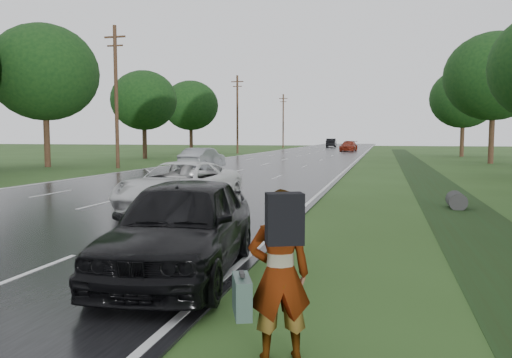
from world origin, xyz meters
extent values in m
cube|color=black|center=(0.00, 45.00, 0.02)|extent=(14.00, 180.00, 0.04)
cube|color=silver|center=(6.75, 45.00, 0.04)|extent=(0.12, 180.00, 0.01)
cube|color=silver|center=(-6.75, 45.00, 0.04)|extent=(0.12, 180.00, 0.01)
cube|color=silver|center=(0.00, 45.00, 0.04)|extent=(0.12, 180.00, 0.01)
cube|color=black|center=(11.50, 20.00, 0.00)|extent=(2.20, 120.00, 0.01)
cylinder|color=#2D2D2D|center=(11.50, 10.00, 0.25)|extent=(0.56, 1.00, 0.56)
cylinder|color=#3A2717|center=(-9.20, 25.00, 5.00)|extent=(0.26, 0.26, 10.00)
cube|color=#3A2717|center=(-9.20, 25.00, 9.20)|extent=(1.60, 0.12, 0.12)
cube|color=#3A2717|center=(-9.20, 25.00, 8.60)|extent=(1.20, 0.10, 0.10)
cylinder|color=#3A2717|center=(-9.20, 55.00, 5.00)|extent=(0.26, 0.26, 10.00)
cube|color=#3A2717|center=(-9.20, 55.00, 9.20)|extent=(1.60, 0.12, 0.12)
cube|color=#3A2717|center=(-9.20, 55.00, 8.60)|extent=(1.20, 0.10, 0.10)
cylinder|color=#3A2717|center=(-9.20, 85.00, 5.00)|extent=(0.26, 0.26, 10.00)
cube|color=#3A2717|center=(-9.20, 85.00, 9.20)|extent=(1.60, 0.12, 0.12)
cube|color=#3A2717|center=(-9.20, 85.00, 8.60)|extent=(1.20, 0.10, 0.10)
cylinder|color=#3A2717|center=(17.80, 38.00, 2.08)|extent=(0.44, 0.44, 4.16)
ellipsoid|color=black|center=(17.80, 38.00, 7.16)|extent=(8.00, 8.00, 7.20)
cylinder|color=#3A2717|center=(17.50, 52.00, 1.84)|extent=(0.44, 0.44, 3.68)
ellipsoid|color=black|center=(17.50, 52.00, 6.38)|extent=(7.20, 7.20, 6.48)
cylinder|color=#3A2717|center=(-15.00, 25.00, 2.00)|extent=(0.44, 0.44, 4.00)
ellipsoid|color=black|center=(-15.00, 25.00, 6.92)|extent=(7.80, 7.80, 7.02)
cylinder|color=#3A2717|center=(-14.20, 39.00, 1.68)|extent=(0.44, 0.44, 3.36)
ellipsoid|color=black|center=(-14.20, 39.00, 5.83)|extent=(6.60, 6.60, 5.94)
cylinder|color=#3A2717|center=(-14.80, 53.00, 1.76)|extent=(0.44, 0.44, 3.52)
ellipsoid|color=black|center=(-14.80, 53.00, 6.14)|extent=(7.00, 7.00, 6.30)
imported|color=#A5998C|center=(8.20, -2.01, 0.90)|extent=(0.77, 0.64, 1.79)
cube|color=black|center=(8.30, -2.26, 1.53)|extent=(0.41, 0.33, 0.50)
cube|color=#314840|center=(7.81, -2.06, 0.66)|extent=(0.34, 0.53, 0.41)
cube|color=black|center=(7.81, -2.06, 0.90)|extent=(0.11, 0.17, 0.04)
imported|color=silver|center=(3.06, 7.51, 0.78)|extent=(2.78, 5.45, 1.47)
imported|color=black|center=(6.00, 0.62, 0.85)|extent=(2.47, 4.93, 1.61)
imported|color=gray|center=(-2.50, 24.30, 0.78)|extent=(1.83, 4.58, 1.48)
imported|color=maroon|center=(4.12, 67.63, 0.79)|extent=(2.57, 5.34, 1.50)
imported|color=black|center=(-1.00, 92.86, 0.88)|extent=(1.94, 5.18, 1.69)
camera|label=1|loc=(9.22, -6.96, 2.33)|focal=35.00mm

